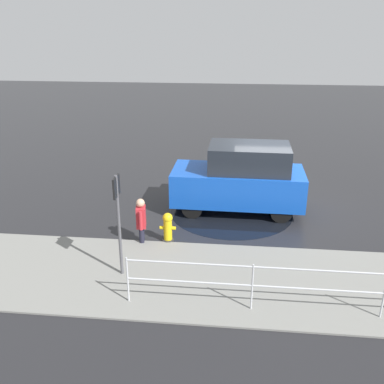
{
  "coord_description": "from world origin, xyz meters",
  "views": [
    {
      "loc": [
        1.22,
        12.37,
        5.32
      ],
      "look_at": [
        2.4,
        1.18,
        0.9
      ],
      "focal_mm": 40.0,
      "sensor_mm": 36.0,
      "label": 1
    }
  ],
  "objects_px": {
    "pedestrian": "(141,218)",
    "sign_post": "(118,212)",
    "fire_hydrant": "(168,227)",
    "moving_hatchback": "(241,178)"
  },
  "relations": [
    {
      "from": "pedestrian",
      "to": "sign_post",
      "type": "distance_m",
      "value": 1.84
    },
    {
      "from": "fire_hydrant",
      "to": "pedestrian",
      "type": "distance_m",
      "value": 0.74
    },
    {
      "from": "moving_hatchback",
      "to": "fire_hydrant",
      "type": "relative_size",
      "value": 4.89
    },
    {
      "from": "fire_hydrant",
      "to": "sign_post",
      "type": "height_order",
      "value": "sign_post"
    },
    {
      "from": "fire_hydrant",
      "to": "sign_post",
      "type": "xyz_separation_m",
      "value": [
        0.78,
        1.72,
        1.18
      ]
    },
    {
      "from": "moving_hatchback",
      "to": "fire_hydrant",
      "type": "distance_m",
      "value": 2.98
    },
    {
      "from": "moving_hatchback",
      "to": "pedestrian",
      "type": "height_order",
      "value": "moving_hatchback"
    },
    {
      "from": "moving_hatchback",
      "to": "fire_hydrant",
      "type": "height_order",
      "value": "moving_hatchback"
    },
    {
      "from": "pedestrian",
      "to": "sign_post",
      "type": "xyz_separation_m",
      "value": [
        0.11,
        1.6,
        0.9
      ]
    },
    {
      "from": "fire_hydrant",
      "to": "pedestrian",
      "type": "xyz_separation_m",
      "value": [
        0.67,
        0.12,
        0.28
      ]
    }
  ]
}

